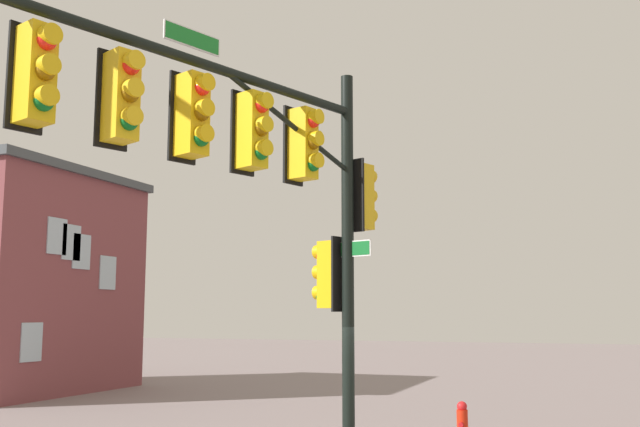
{
  "coord_description": "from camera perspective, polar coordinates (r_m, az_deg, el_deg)",
  "views": [
    {
      "loc": [
        11.15,
        3.77,
        2.71
      ],
      "look_at": [
        0.66,
        -0.23,
        4.27
      ],
      "focal_mm": 40.78,
      "sensor_mm": 36.0,
      "label": 1
    }
  ],
  "objects": [
    {
      "name": "brick_building",
      "position": [
        28.25,
        -22.97,
        -4.85
      ],
      "size": [
        7.74,
        6.38,
        7.77
      ],
      "color": "brown",
      "rests_on": "ground_plane"
    },
    {
      "name": "signal_pole_assembly",
      "position": [
        10.53,
        -4.59,
        3.14
      ],
      "size": [
        6.33,
        2.58,
        6.66
      ],
      "color": "black",
      "rests_on": "ground_plane"
    },
    {
      "name": "fire_hydrant",
      "position": [
        16.6,
        11.1,
        -15.7
      ],
      "size": [
        0.33,
        0.24,
        0.83
      ],
      "color": "red",
      "rests_on": "ground_plane"
    }
  ]
}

